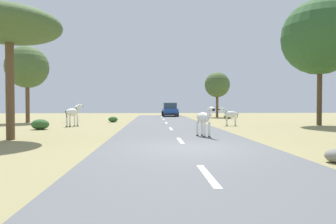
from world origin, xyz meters
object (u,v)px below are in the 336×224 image
at_px(tree_0, 320,37).
at_px(bush_2, 227,117).
at_px(bush_3, 40,124).
at_px(zebra_0, 204,118).
at_px(tree_2, 27,67).
at_px(zebra_2, 230,115).
at_px(tree_5, 217,85).
at_px(zebra_1, 73,112).
at_px(tree_4, 9,26).
at_px(car_0, 170,110).
at_px(bush_1, 113,119).

relative_size(tree_0, bush_2, 11.54).
bearing_deg(bush_3, zebra_0, -28.15).
bearing_deg(tree_2, zebra_2, -15.82).
bearing_deg(tree_5, zebra_0, -104.01).
bearing_deg(zebra_2, tree_5, -1.54).
relative_size(tree_5, bush_2, 6.89).
bearing_deg(bush_3, zebra_2, 12.02).
height_order(zebra_1, bush_2, zebra_1).
bearing_deg(tree_2, tree_4, -70.54).
distance_m(car_0, tree_0, 20.52).
bearing_deg(tree_4, bush_1, 78.14).
bearing_deg(car_0, zebra_2, 100.51).
bearing_deg(zebra_2, tree_0, -82.46).
bearing_deg(tree_4, zebra_2, 34.19).
bearing_deg(zebra_2, bush_1, 69.02).
xyz_separation_m(zebra_0, tree_0, (9.97, 7.66, 5.61)).
xyz_separation_m(car_0, tree_4, (-8.46, -25.00, 4.06)).
bearing_deg(zebra_2, zebra_1, 97.45).
distance_m(tree_4, bush_1, 14.05).
bearing_deg(tree_4, bush_2, 52.01).
xyz_separation_m(zebra_1, tree_0, (17.97, 0.01, 5.54)).
xyz_separation_m(tree_2, bush_3, (3.75, -7.29, -4.40)).
bearing_deg(car_0, bush_2, 130.33).
distance_m(tree_5, bush_3, 23.23).
distance_m(zebra_2, tree_5, 15.29).
bearing_deg(zebra_0, tree_2, -63.79).
xyz_separation_m(zebra_1, bush_3, (-1.30, -2.68, -0.66)).
xyz_separation_m(tree_2, tree_5, (18.64, 10.16, -0.73)).
bearing_deg(tree_0, bush_2, 112.50).
height_order(tree_0, tree_4, tree_0).
xyz_separation_m(zebra_2, bush_1, (-9.11, 4.93, -0.57)).
distance_m(zebra_0, bush_1, 13.89).
relative_size(zebra_2, tree_0, 0.16).
relative_size(zebra_1, car_0, 0.38).
bearing_deg(bush_3, tree_5, 49.51).
bearing_deg(zebra_1, zebra_0, -14.45).
height_order(zebra_0, bush_1, zebra_0).
height_order(zebra_2, tree_5, tree_5).
height_order(tree_4, bush_1, tree_4).
xyz_separation_m(zebra_0, tree_4, (-8.58, -0.39, 4.00)).
height_order(zebra_0, zebra_1, zebra_1).
relative_size(zebra_1, bush_3, 1.55).
distance_m(car_0, bush_1, 13.34).
bearing_deg(bush_1, zebra_1, -113.55).
distance_m(zebra_1, tree_4, 8.97).
xyz_separation_m(bush_2, bush_3, (-15.02, -12.94, 0.08)).
relative_size(zebra_1, tree_0, 0.18).
bearing_deg(zebra_1, bush_1, 95.72).
bearing_deg(tree_0, car_0, 120.73).
xyz_separation_m(zebra_1, tree_5, (13.60, 14.77, 3.01)).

